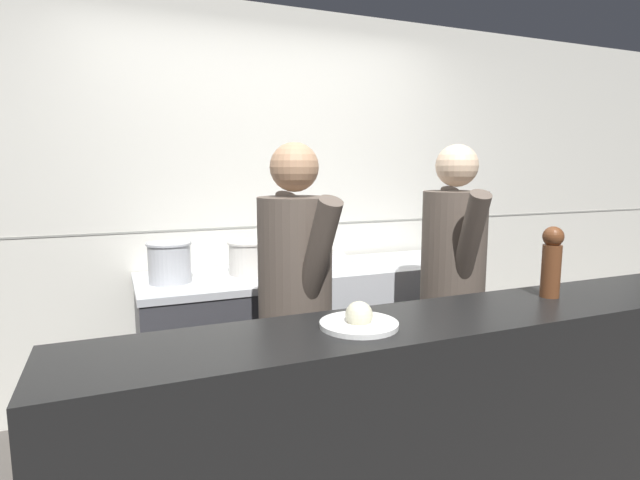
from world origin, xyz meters
TOP-DOWN VIEW (x-y plane):
  - wall_back_tiled at (0.00, 1.51)m, footprint 8.00×0.06m
  - oven_range at (-0.46, 1.11)m, footprint 0.91×0.71m
  - prep_counter at (0.64, 1.11)m, footprint 1.25×0.65m
  - pass_counter at (0.18, -0.30)m, footprint 2.87×0.45m
  - stock_pot at (-0.72, 1.10)m, footprint 0.25×0.25m
  - sauce_pot at (-0.24, 1.15)m, footprint 0.27×0.27m
  - mixing_bowl_steel at (0.39, 1.19)m, footprint 0.21×0.21m
  - chefs_knife at (0.23, 0.99)m, footprint 0.39×0.08m
  - plated_dish_main at (-0.22, -0.30)m, footprint 0.28×0.28m
  - pepper_mill at (0.72, -0.25)m, footprint 0.09×0.09m
  - chef_head_cook at (-0.25, 0.30)m, footprint 0.38×0.73m
  - chef_sous at (0.66, 0.34)m, footprint 0.42×0.72m

SIDE VIEW (x-z plane):
  - oven_range at x=-0.46m, z-range 0.00..0.90m
  - prep_counter at x=0.64m, z-range 0.00..0.91m
  - pass_counter at x=0.18m, z-range 0.00..0.99m
  - chefs_knife at x=0.23m, z-range 0.91..0.93m
  - chef_head_cook at x=-0.25m, z-range 0.09..1.75m
  - chef_sous at x=0.66m, z-range 0.09..1.76m
  - mixing_bowl_steel at x=0.39m, z-range 0.91..1.02m
  - sauce_pot at x=-0.24m, z-range 0.91..1.11m
  - plated_dish_main at x=-0.22m, z-range 0.97..1.07m
  - stock_pot at x=-0.72m, z-range 0.91..1.14m
  - pepper_mill at x=0.72m, z-range 1.00..1.31m
  - wall_back_tiled at x=0.00m, z-range 0.00..2.60m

